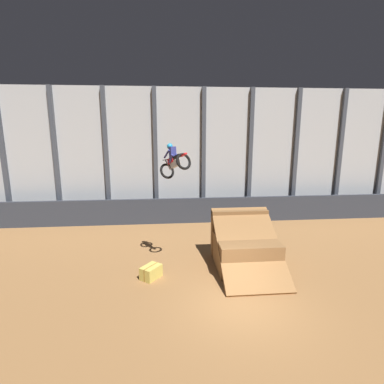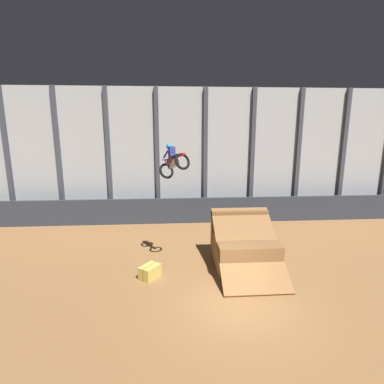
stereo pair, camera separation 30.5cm
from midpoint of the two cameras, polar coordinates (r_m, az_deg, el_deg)
name	(u,v)px [view 1 (the left image)]	position (r m, az deg, el deg)	size (l,w,h in m)	color
ground_plane	(241,305)	(12.10, 8.55, -20.48)	(60.00, 60.00, 0.00)	olive
arena_back_wall	(203,155)	(21.53, 1.75, 7.14)	(32.00, 0.40, 9.21)	#ADB2B7
lower_barrier	(205,210)	(20.84, 2.14, -3.46)	(31.36, 0.20, 1.76)	#2D333D
dirt_ramp	(244,247)	(14.79, 9.30, -10.25)	(2.85, 4.19, 2.60)	brown
rider_bike_solo	(174,161)	(13.17, -4.12, 5.84)	(1.51, 1.81, 1.66)	black
hay_bale_trackside	(151,272)	(13.76, -8.46, -14.84)	(1.03, 1.08, 0.57)	#CCB751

